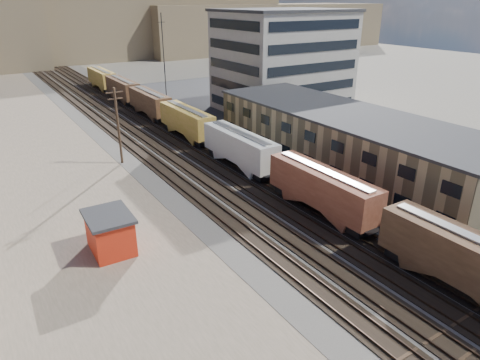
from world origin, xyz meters
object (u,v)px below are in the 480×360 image
parked_car_blue (306,115)px  maintenance_shed (110,232)px  freight_train (211,132)px  utility_pole_north (118,124)px

parked_car_blue → maintenance_shed: bearing=173.9°
freight_train → utility_pole_north: 12.73m
maintenance_shed → parked_car_blue: (42.92, 24.41, -0.92)m
freight_train → parked_car_blue: 23.79m
maintenance_shed → parked_car_blue: size_ratio=0.79×
utility_pole_north → maintenance_shed: utility_pole_north is taller
maintenance_shed → parked_car_blue: maintenance_shed is taller
freight_train → parked_car_blue: freight_train is taller
utility_pole_north → parked_car_blue: (35.22, 3.98, -4.44)m
freight_train → utility_pole_north: (-12.30, 2.12, 2.50)m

